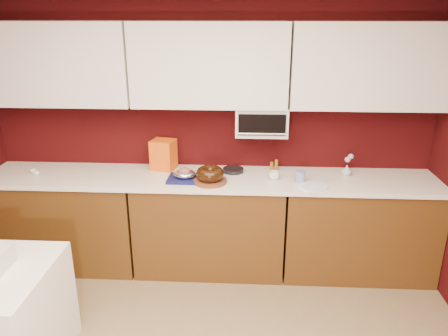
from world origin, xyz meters
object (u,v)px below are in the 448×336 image
(toaster_oven, at_px, (262,120))
(bundt_cake, at_px, (210,174))
(flower_vase, at_px, (347,170))
(pandoro_box, at_px, (164,155))
(coffee_mug, at_px, (274,175))
(foil_ham_nest, at_px, (185,174))
(blue_jar, at_px, (300,177))

(toaster_oven, xyz_separation_m, bundt_cake, (-0.43, -0.30, -0.39))
(bundt_cake, height_order, flower_vase, bundt_cake)
(pandoro_box, distance_m, coffee_mug, 1.03)
(toaster_oven, height_order, coffee_mug, toaster_oven)
(bundt_cake, relative_size, pandoro_box, 0.86)
(bundt_cake, xyz_separation_m, foil_ham_nest, (-0.22, 0.05, -0.03))
(toaster_oven, distance_m, flower_vase, 0.87)
(bundt_cake, distance_m, flower_vase, 1.22)
(toaster_oven, bearing_deg, blue_jar, -37.18)
(bundt_cake, distance_m, pandoro_box, 0.56)
(coffee_mug, bearing_deg, flower_vase, 11.94)
(foil_ham_nest, relative_size, flower_vase, 1.80)
(toaster_oven, xyz_separation_m, blue_jar, (0.33, -0.25, -0.42))
(bundt_cake, bearing_deg, toaster_oven, 35.28)
(bundt_cake, relative_size, blue_jar, 2.33)
(bundt_cake, xyz_separation_m, pandoro_box, (-0.45, 0.32, 0.06))
(pandoro_box, relative_size, flower_vase, 2.57)
(bundt_cake, bearing_deg, coffee_mug, 11.14)
(toaster_oven, distance_m, pandoro_box, 0.95)
(foil_ham_nest, relative_size, pandoro_box, 0.70)
(foil_ham_nest, distance_m, blue_jar, 0.99)
(toaster_oven, height_order, pandoro_box, toaster_oven)
(coffee_mug, xyz_separation_m, blue_jar, (0.22, -0.06, 0.01))
(pandoro_box, xyz_separation_m, coffee_mug, (1.00, -0.22, -0.09))
(flower_vase, bearing_deg, bundt_cake, -168.42)
(foil_ham_nest, bearing_deg, blue_jar, 0.02)
(pandoro_box, xyz_separation_m, flower_vase, (1.65, -0.08, -0.08))
(coffee_mug, bearing_deg, toaster_oven, 120.45)
(bundt_cake, bearing_deg, flower_vase, 11.58)
(bundt_cake, xyz_separation_m, coffee_mug, (0.55, 0.11, -0.04))
(coffee_mug, height_order, flower_vase, flower_vase)
(blue_jar, bearing_deg, coffee_mug, 165.55)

